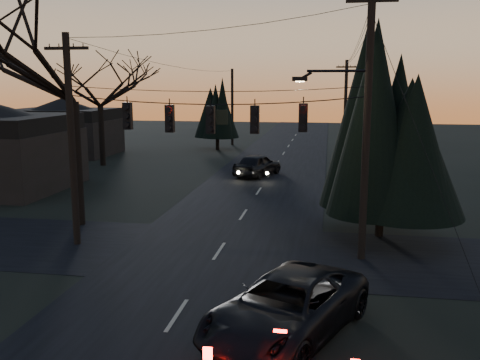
% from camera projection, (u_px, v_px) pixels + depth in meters
% --- Properties ---
extents(main_road, '(8.00, 120.00, 0.02)m').
position_uv_depth(main_road, '(254.00, 198.00, 30.85)').
color(main_road, black).
rests_on(main_road, ground).
extents(cross_road, '(60.00, 7.00, 0.02)m').
position_uv_depth(cross_road, '(219.00, 251.00, 21.15)').
color(cross_road, black).
rests_on(cross_road, ground).
extents(utility_pole_right, '(5.00, 0.30, 10.00)m').
position_uv_depth(utility_pole_right, '(361.00, 259.00, 20.26)').
color(utility_pole_right, black).
rests_on(utility_pole_right, ground).
extents(utility_pole_left, '(1.80, 0.30, 8.50)m').
position_uv_depth(utility_pole_left, '(77.00, 244.00, 22.13)').
color(utility_pole_left, black).
rests_on(utility_pole_left, ground).
extents(utility_pole_far_r, '(1.80, 0.30, 8.50)m').
position_uv_depth(utility_pole_far_r, '(344.00, 158.00, 47.43)').
color(utility_pole_far_r, black).
rests_on(utility_pole_far_r, ground).
extents(utility_pole_far_l, '(0.30, 0.30, 8.00)m').
position_uv_depth(utility_pole_far_l, '(232.00, 145.00, 57.05)').
color(utility_pole_far_l, black).
rests_on(utility_pole_far_l, ground).
extents(span_signal_assembly, '(11.50, 0.44, 1.57)m').
position_uv_depth(span_signal_assembly, '(212.00, 118.00, 20.25)').
color(span_signal_assembly, black).
rests_on(span_signal_assembly, ground).
extents(bare_tree_left, '(10.01, 10.01, 11.48)m').
position_uv_depth(bare_tree_left, '(71.00, 50.00, 23.73)').
color(bare_tree_left, black).
rests_on(bare_tree_left, ground).
extents(evergreen_right, '(4.83, 4.83, 8.21)m').
position_uv_depth(evergreen_right, '(384.00, 128.00, 22.44)').
color(evergreen_right, black).
rests_on(evergreen_right, ground).
extents(bare_tree_dist, '(7.24, 7.24, 9.49)m').
position_uv_depth(bare_tree_dist, '(99.00, 82.00, 41.91)').
color(bare_tree_dist, black).
rests_on(bare_tree_dist, ground).
extents(evergreen_dist, '(3.30, 3.30, 6.28)m').
position_uv_depth(evergreen_dist, '(217.00, 112.00, 52.38)').
color(evergreen_dist, black).
rests_on(evergreen_dist, ground).
extents(house_left_far, '(9.00, 7.00, 5.20)m').
position_uv_depth(house_left_far, '(63.00, 126.00, 49.15)').
color(house_left_far, black).
rests_on(house_left_far, ground).
extents(suv_near, '(4.76, 6.36, 1.61)m').
position_uv_depth(suv_near, '(287.00, 307.00, 13.96)').
color(suv_near, black).
rests_on(suv_near, ground).
extents(sedan_oncoming_a, '(3.36, 5.06, 1.60)m').
position_uv_depth(sedan_oncoming_a, '(257.00, 165.00, 37.99)').
color(sedan_oncoming_a, black).
rests_on(sedan_oncoming_a, ground).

